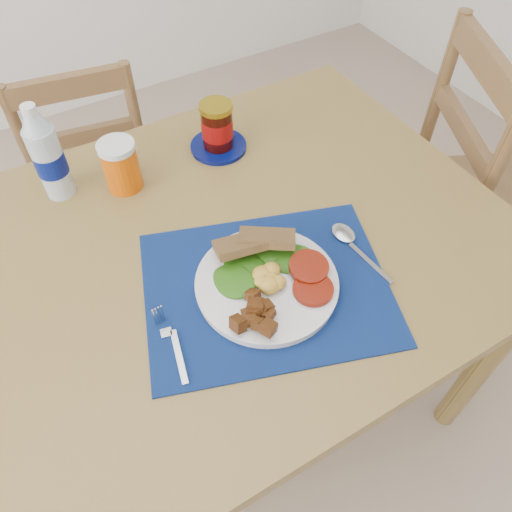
{
  "coord_description": "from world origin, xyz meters",
  "views": [
    {
      "loc": [
        -0.17,
        -0.41,
        1.52
      ],
      "look_at": [
        0.13,
        0.09,
        0.8
      ],
      "focal_mm": 35.0,
      "sensor_mm": 36.0,
      "label": 1
    }
  ],
  "objects_px": {
    "water_bottle": "(48,157)",
    "juice_glass": "(121,167)",
    "jam_on_saucer": "(217,130)",
    "chair_end": "(486,171)",
    "chair_far": "(88,148)",
    "breakfast_plate": "(265,284)"
  },
  "relations": [
    {
      "from": "breakfast_plate",
      "to": "water_bottle",
      "type": "xyz_separation_m",
      "value": [
        -0.25,
        0.46,
        0.08
      ]
    },
    {
      "from": "chair_end",
      "to": "jam_on_saucer",
      "type": "xyz_separation_m",
      "value": [
        -0.7,
        0.28,
        0.22
      ]
    },
    {
      "from": "chair_end",
      "to": "water_bottle",
      "type": "xyz_separation_m",
      "value": [
        -1.07,
        0.32,
        0.27
      ]
    },
    {
      "from": "breakfast_plate",
      "to": "juice_glass",
      "type": "distance_m",
      "value": 0.43
    },
    {
      "from": "breakfast_plate",
      "to": "water_bottle",
      "type": "relative_size",
      "value": 1.19
    },
    {
      "from": "chair_far",
      "to": "jam_on_saucer",
      "type": "height_order",
      "value": "chair_far"
    },
    {
      "from": "chair_far",
      "to": "breakfast_plate",
      "type": "relative_size",
      "value": 3.79
    },
    {
      "from": "juice_glass",
      "to": "water_bottle",
      "type": "bearing_deg",
      "value": 157.89
    },
    {
      "from": "water_bottle",
      "to": "juice_glass",
      "type": "distance_m",
      "value": 0.15
    },
    {
      "from": "chair_end",
      "to": "water_bottle",
      "type": "height_order",
      "value": "chair_end"
    },
    {
      "from": "water_bottle",
      "to": "chair_end",
      "type": "bearing_deg",
      "value": -16.6
    },
    {
      "from": "chair_far",
      "to": "breakfast_plate",
      "type": "distance_m",
      "value": 0.93
    },
    {
      "from": "jam_on_saucer",
      "to": "water_bottle",
      "type": "bearing_deg",
      "value": 173.85
    },
    {
      "from": "chair_far",
      "to": "water_bottle",
      "type": "bearing_deg",
      "value": 81.16
    },
    {
      "from": "juice_glass",
      "to": "jam_on_saucer",
      "type": "xyz_separation_m",
      "value": [
        0.24,
        0.01,
        -0.0
      ]
    },
    {
      "from": "chair_far",
      "to": "breakfast_plate",
      "type": "height_order",
      "value": "chair_far"
    },
    {
      "from": "chair_end",
      "to": "jam_on_saucer",
      "type": "height_order",
      "value": "chair_end"
    },
    {
      "from": "jam_on_saucer",
      "to": "chair_far",
      "type": "bearing_deg",
      "value": 116.55
    },
    {
      "from": "breakfast_plate",
      "to": "jam_on_saucer",
      "type": "distance_m",
      "value": 0.44
    },
    {
      "from": "breakfast_plate",
      "to": "water_bottle",
      "type": "distance_m",
      "value": 0.53
    },
    {
      "from": "juice_glass",
      "to": "jam_on_saucer",
      "type": "bearing_deg",
      "value": 3.05
    },
    {
      "from": "chair_far",
      "to": "chair_end",
      "type": "distance_m",
      "value": 1.2
    }
  ]
}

